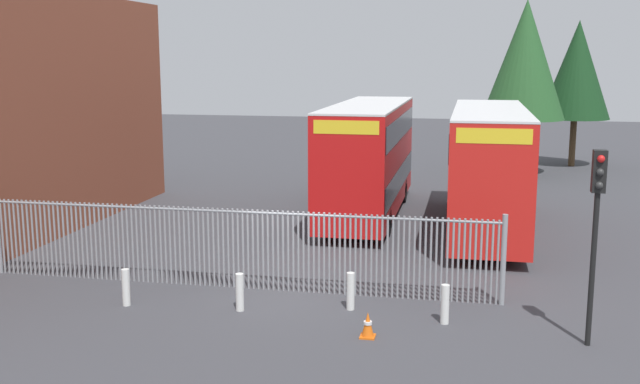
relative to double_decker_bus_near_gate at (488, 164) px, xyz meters
name	(u,v)px	position (x,y,z in m)	size (l,w,h in m)	color
ground_plane	(341,226)	(-5.27, -0.30, -2.42)	(100.00, 100.00, 0.00)	#3D3D42
palisade_fence	(233,246)	(-6.85, -8.30, -1.24)	(14.39, 0.14, 2.35)	gray
double_decker_bus_near_gate	(488,164)	(0.00, 0.00, 0.00)	(2.54, 10.81, 4.42)	red
double_decker_bus_behind_fence_left	(369,155)	(-4.56, 1.78, 0.00)	(2.54, 10.81, 4.42)	red
bollard_near_left	(126,287)	(-9.06, -10.27, -1.95)	(0.20, 0.20, 0.95)	silver
bollard_center_front	(240,292)	(-6.12, -10.07, -1.95)	(0.20, 0.20, 0.95)	silver
bollard_near_right	(351,291)	(-3.44, -9.44, -1.95)	(0.20, 0.20, 0.95)	silver
bollard_far_right	(445,304)	(-1.10, -9.98, -1.95)	(0.20, 0.20, 0.95)	silver
traffic_cone_by_gate	(368,325)	(-2.76, -11.21, -2.13)	(0.34, 0.34, 0.59)	orange
traffic_light_kerbside	(596,212)	(2.02, -10.72, 0.56)	(0.28, 0.33, 4.30)	black
tree_tall_back	(525,60)	(1.99, 13.80, 3.62)	(4.33, 4.33, 9.16)	#4C3823
tree_short_side	(577,70)	(5.10, 17.57, 3.05)	(3.85, 3.85, 8.24)	#4C3823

